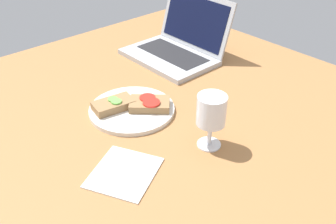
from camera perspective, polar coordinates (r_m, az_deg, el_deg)
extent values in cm
cube|color=#9E6B3D|center=(107.75, -1.78, -1.61)|extent=(140.00, 140.00, 3.00)
cylinder|color=silver|center=(109.92, -5.52, 0.37)|extent=(25.01, 25.01, 1.29)
cube|color=#937047|center=(109.38, -8.32, 1.11)|extent=(8.53, 12.67, 2.36)
cylinder|color=#6BB74C|center=(109.29, -8.41, 1.94)|extent=(2.91, 2.91, 0.48)
cylinder|color=#6BB74C|center=(108.06, -7.88, 1.59)|extent=(3.12, 3.12, 0.48)
cube|color=#937047|center=(108.78, -2.81, 1.21)|extent=(13.37, 13.50, 2.22)
cylinder|color=red|center=(109.34, -3.15, 2.20)|extent=(4.69, 4.69, 0.42)
cylinder|color=red|center=(106.82, -2.55, 1.44)|extent=(5.04, 5.04, 0.56)
cylinder|color=white|center=(97.52, 6.25, -4.91)|extent=(6.19, 6.19, 0.40)
cylinder|color=white|center=(95.43, 6.37, -3.29)|extent=(1.10, 1.10, 6.50)
cylinder|color=white|center=(91.35, 6.65, 0.29)|extent=(7.37, 7.37, 7.76)
cylinder|color=white|center=(92.06, 6.60, -0.38)|extent=(6.78, 6.78, 5.16)
cube|color=#ADAFB5|center=(139.89, 0.04, 8.36)|extent=(33.39, 21.76, 1.83)
cube|color=#232326|center=(140.67, 0.64, 8.95)|extent=(27.38, 11.97, 0.16)
cube|color=#ADAFB5|center=(144.67, 4.21, 13.72)|extent=(32.72, 6.52, 19.75)
cube|color=black|center=(144.33, 4.07, 13.68)|extent=(29.38, 4.99, 16.44)
cube|color=white|center=(89.48, -6.70, -9.15)|extent=(19.77, 20.42, 0.40)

